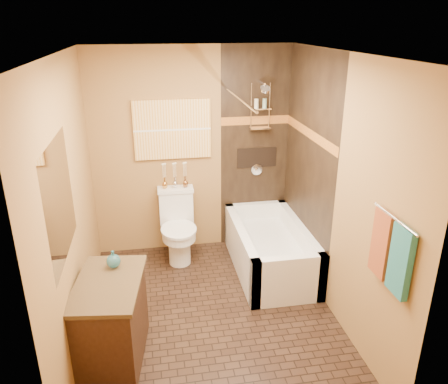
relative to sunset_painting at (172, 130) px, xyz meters
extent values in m
plane|color=black|center=(0.23, -1.48, -1.55)|extent=(3.00, 3.00, 0.00)
cube|color=olive|center=(-0.97, -1.48, -0.30)|extent=(0.02, 3.00, 2.50)
cube|color=olive|center=(1.43, -1.48, -0.30)|extent=(0.02, 3.00, 2.50)
cube|color=olive|center=(0.23, 0.02, -0.30)|extent=(2.40, 0.02, 2.50)
cube|color=olive|center=(0.23, -2.98, -0.30)|extent=(2.40, 0.02, 2.50)
plane|color=silver|center=(0.23, -1.48, 0.95)|extent=(3.00, 3.00, 0.00)
cube|color=black|center=(1.00, 0.01, -0.30)|extent=(0.85, 0.01, 2.50)
cube|color=black|center=(1.42, -0.73, -0.30)|extent=(0.01, 1.50, 2.50)
cube|color=#95511B|center=(1.00, 0.00, 0.07)|extent=(0.85, 0.01, 0.10)
cube|color=#95511B|center=(1.41, -0.73, 0.07)|extent=(0.01, 1.50, 0.10)
cube|color=black|center=(1.03, 0.01, -0.40)|extent=(0.50, 0.01, 0.25)
cylinder|color=silver|center=(1.03, -0.12, 0.53)|extent=(0.02, 0.26, 0.02)
cylinder|color=silver|center=(1.03, -0.28, 0.48)|extent=(0.11, 0.11, 0.09)
cylinder|color=silver|center=(1.03, -0.01, -0.55)|extent=(0.14, 0.02, 0.14)
cylinder|color=silver|center=(0.63, -0.73, 0.47)|extent=(0.03, 1.55, 0.03)
cylinder|color=silver|center=(1.38, -2.53, -0.10)|extent=(0.02, 0.55, 0.02)
cube|color=#216F6F|center=(1.39, -2.66, -0.37)|extent=(0.05, 0.22, 0.52)
cube|color=#90381A|center=(1.39, -2.40, -0.37)|extent=(0.05, 0.22, 0.52)
cube|color=gold|center=(0.00, 0.00, 0.00)|extent=(0.90, 0.04, 0.70)
cube|color=white|center=(-0.96, -1.90, -0.05)|extent=(0.01, 1.00, 0.90)
cube|color=white|center=(1.03, -1.43, -1.27)|extent=(0.80, 0.10, 0.55)
cube|color=white|center=(1.03, -0.03, -1.27)|extent=(0.80, 0.10, 0.55)
cube|color=white|center=(0.68, -0.73, -1.27)|extent=(0.10, 1.50, 0.55)
cube|color=white|center=(1.38, -0.73, -1.27)|extent=(0.10, 1.50, 0.55)
cube|color=white|center=(1.03, -0.73, -1.38)|extent=(0.64, 1.34, 0.35)
cube|color=white|center=(0.00, -0.09, -0.95)|extent=(0.41, 0.19, 0.41)
cube|color=white|center=(0.00, -0.09, -0.72)|extent=(0.43, 0.21, 0.04)
cylinder|color=white|center=(0.00, -0.41, -1.35)|extent=(0.26, 0.26, 0.41)
cylinder|color=white|center=(0.00, -0.41, -1.16)|extent=(0.40, 0.40, 0.11)
cylinder|color=white|center=(0.00, -0.41, -1.10)|extent=(0.42, 0.42, 0.03)
cube|color=black|center=(-0.70, -1.90, -1.19)|extent=(0.60, 0.88, 0.73)
cube|color=black|center=(-0.69, -1.90, -0.81)|extent=(0.64, 0.92, 0.04)
camera|label=1|loc=(-0.29, -5.04, 1.19)|focal=35.00mm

